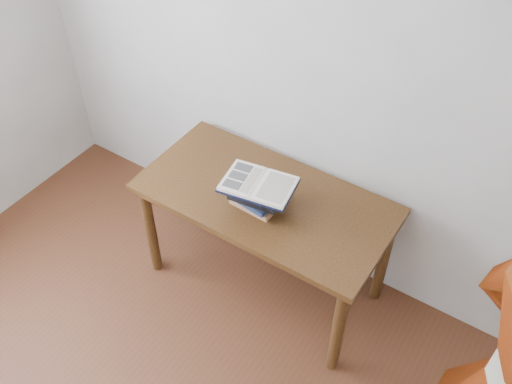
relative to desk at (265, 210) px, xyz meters
The scene contains 3 objects.
desk is the anchor object (origin of this frame).
book_stack 0.20m from the desk, 97.04° to the right, with size 0.27×0.21×0.18m.
open_book 0.31m from the desk, 74.23° to the right, with size 0.37×0.29×0.03m.
Camera 1 is at (1.09, -0.36, 2.73)m, focal length 40.00 mm.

